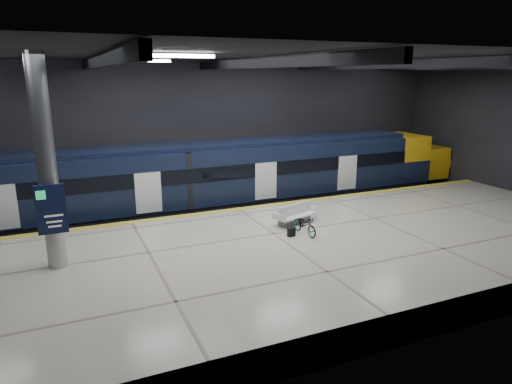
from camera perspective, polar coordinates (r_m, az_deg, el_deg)
ground at (r=19.68m, az=0.88°, el=-7.32°), size 30.00×30.00×0.00m
room_shell at (r=18.34m, az=0.94°, el=9.51°), size 30.10×16.10×8.05m
platform at (r=17.40m, az=4.35°, el=-8.43°), size 30.00×11.00×1.10m
safety_strip at (r=21.71m, az=-2.13°, el=-2.13°), size 30.00×0.40×0.01m
rails at (r=24.48m, az=-4.48°, el=-2.73°), size 30.00×1.52×0.16m
train at (r=24.23m, az=-2.76°, el=1.96°), size 29.40×2.84×3.79m
bench at (r=19.62m, az=4.87°, el=-3.09°), size 2.12×1.39×0.87m
bicycle at (r=18.34m, az=6.12°, el=-4.09°), size 0.67×1.55×0.79m
pannier_bag at (r=18.13m, az=4.44°, el=-5.00°), size 0.33×0.24×0.35m
info_column at (r=15.84m, az=-24.70°, el=2.78°), size 0.90×0.78×6.90m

